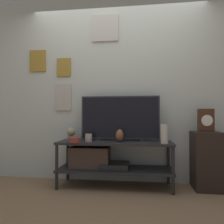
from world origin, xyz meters
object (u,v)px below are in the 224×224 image
Objects in this scene: vase_urn_stoneware at (120,136)px; decorative_bust at (71,133)px; vase_wide_bowl at (75,140)px; candle_jar at (89,138)px; mantel_clock at (206,120)px; vase_tall_ceramic at (164,134)px; television at (120,118)px.

vase_urn_stoneware is 0.71m from decorative_bust.
vase_wide_bowl is 0.19m from candle_jar.
mantel_clock is at bearing 5.47° from vase_urn_stoneware.
mantel_clock is (1.78, -0.04, 0.18)m from decorative_bust.
decorative_bust is at bearing 116.09° from vase_wide_bowl.
decorative_bust is 0.58× the size of mantel_clock.
vase_tall_ceramic is at bearing -158.18° from mantel_clock.
decorative_bust is at bearing 168.10° from vase_urn_stoneware.
television is 4.62× the size of vase_tall_ceramic.
vase_wide_bowl is at bearing -63.91° from decorative_bust.
mantel_clock reaches higher than vase_urn_stoneware.
mantel_clock is at bearing -1.34° from decorative_bust.
mantel_clock is (0.54, 0.22, 0.16)m from vase_tall_ceramic.
vase_urn_stoneware is at bearing 13.10° from vase_wide_bowl.
vase_urn_stoneware is 0.41m from candle_jar.
mantel_clock is at bearing 4.36° from candle_jar.
television reaches higher than vase_urn_stoneware.
television is 0.72m from decorative_bust.
vase_tall_ceramic reaches higher than vase_wide_bowl.
television is 0.28m from vase_urn_stoneware.
candle_jar is 0.34× the size of mantel_clock.
television is at bearing 93.47° from vase_urn_stoneware.
television is 7.08× the size of vase_wide_bowl.
television reaches higher than vase_wide_bowl.
mantel_clock is at bearing -2.48° from television.
vase_wide_bowl is 0.51× the size of mantel_clock.
candle_jar reaches higher than vase_wide_bowl.
vase_tall_ceramic is 2.34× the size of candle_jar.
vase_wide_bowl is 1.53× the size of candle_jar.
vase_urn_stoneware is 1.07× the size of vase_wide_bowl.
decorative_bust reaches higher than vase_wide_bowl.
decorative_bust is (-0.68, -0.01, -0.22)m from television.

